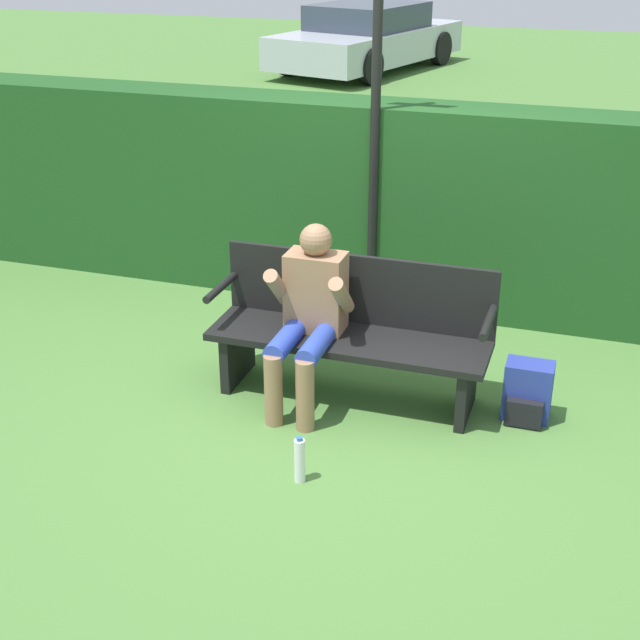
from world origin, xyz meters
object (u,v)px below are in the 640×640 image
person_seated (309,310)px  signpost (375,105)px  backpack (527,393)px  parked_car (368,38)px  park_bench (352,330)px  water_bottle (300,460)px

person_seated → signpost: 1.71m
backpack → parked_car: bearing=109.7°
park_bench → backpack: (1.10, 0.01, -0.26)m
park_bench → person_seated: 0.32m
person_seated → parked_car: parked_car is taller
park_bench → person_seated: (-0.23, -0.15, 0.17)m
person_seated → backpack: 1.40m
person_seated → water_bottle: (0.24, -0.88, -0.47)m
person_seated → parked_car: size_ratio=0.23×
water_bottle → parked_car: parked_car is taller
water_bottle → parked_car: bearing=103.9°
person_seated → backpack: size_ratio=3.03×
water_bottle → parked_car: (-3.28, 13.22, 0.46)m
park_bench → signpost: 1.71m
signpost → parked_car: signpost is taller
person_seated → signpost: signpost is taller
backpack → parked_car: parked_car is taller
backpack → parked_car: (-4.36, 12.18, 0.42)m
parked_car → backpack: bearing=-144.7°
backpack → signpost: size_ratio=0.13×
person_seated → park_bench: bearing=33.8°
water_bottle → signpost: signpost is taller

